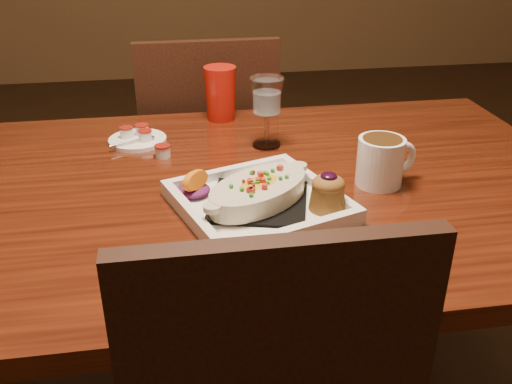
{
  "coord_description": "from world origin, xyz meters",
  "views": [
    {
      "loc": [
        -0.11,
        -1.04,
        1.27
      ],
      "look_at": [
        0.04,
        -0.08,
        0.77
      ],
      "focal_mm": 40.0,
      "sensor_mm": 36.0,
      "label": 1
    }
  ],
  "objects": [
    {
      "name": "plate",
      "position": [
        0.05,
        -0.12,
        0.78
      ],
      "size": [
        0.36,
        0.36,
        0.08
      ],
      "rotation": [
        0.0,
        0.0,
        0.33
      ],
      "color": "white",
      "rests_on": "table"
    },
    {
      "name": "coffee_mug",
      "position": [
        0.3,
        -0.05,
        0.8
      ],
      "size": [
        0.13,
        0.09,
        0.1
      ],
      "rotation": [
        0.0,
        0.0,
        0.23
      ],
      "color": "white",
      "rests_on": "table"
    },
    {
      "name": "creamer_loose",
      "position": [
        -0.13,
        0.16,
        0.76
      ],
      "size": [
        0.04,
        0.04,
        0.03
      ],
      "color": "white",
      "rests_on": "table"
    },
    {
      "name": "saucer",
      "position": [
        -0.19,
        0.26,
        0.76
      ],
      "size": [
        0.14,
        0.14,
        0.09
      ],
      "color": "white",
      "rests_on": "table"
    },
    {
      "name": "goblet",
      "position": [
        0.11,
        0.19,
        0.86
      ],
      "size": [
        0.08,
        0.08,
        0.16
      ],
      "color": "silver",
      "rests_on": "table"
    },
    {
      "name": "red_tumbler",
      "position": [
        0.02,
        0.39,
        0.82
      ],
      "size": [
        0.08,
        0.08,
        0.14
      ],
      "primitive_type": "cone",
      "color": "red",
      "rests_on": "table"
    },
    {
      "name": "chair_far",
      "position": [
        -0.0,
        0.63,
        0.51
      ],
      "size": [
        0.42,
        0.42,
        0.93
      ],
      "rotation": [
        0.0,
        0.0,
        3.14
      ],
      "color": "black",
      "rests_on": "floor"
    },
    {
      "name": "table",
      "position": [
        0.0,
        0.0,
        0.65
      ],
      "size": [
        1.5,
        0.9,
        0.75
      ],
      "color": "#60220D",
      "rests_on": "floor"
    }
  ]
}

